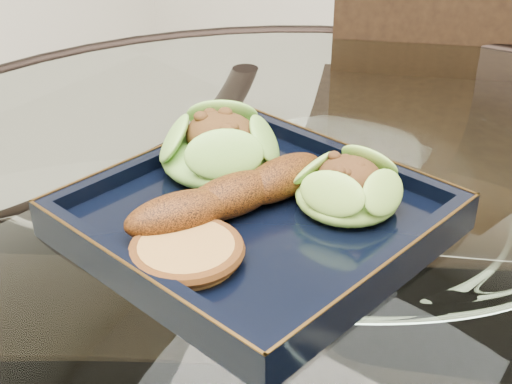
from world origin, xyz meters
The scene contains 7 objects.
dining_table centered at (0.00, 0.00, 0.60)m, with size 1.13×1.13×0.77m.
dining_chair centered at (-0.01, 0.44, 0.57)m, with size 0.58×0.58×1.01m.
navy_plate centered at (-0.04, -0.05, 0.77)m, with size 0.27×0.27×0.02m, color black.
lettuce_wrap_left centered at (-0.11, -0.01, 0.80)m, with size 0.11×0.11×0.04m, color #53912A.
lettuce_wrap_right centered at (0.02, 0.00, 0.80)m, with size 0.09×0.09×0.03m, color #72A931.
roasted_plantain centered at (-0.05, -0.06, 0.80)m, with size 0.19×0.04×0.04m, color #5C2A09.
crumb_patty centered at (-0.04, -0.14, 0.79)m, with size 0.08×0.08×0.01m, color #A17235.
Camera 1 is at (0.25, -0.48, 1.10)m, focal length 50.00 mm.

